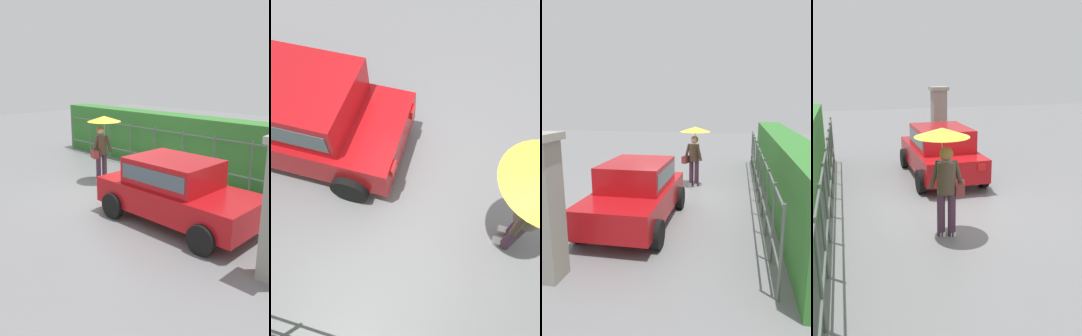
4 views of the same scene
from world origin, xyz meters
The scene contains 2 objects.
ground_plane centered at (0.00, 0.00, 0.00)m, with size 40.00×40.00×0.00m, color slate.
car centered at (2.30, -0.38, 0.80)m, with size 3.74×1.86×1.48m.
Camera 2 is at (-0.25, 2.22, 4.46)m, focal length 32.22 mm.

